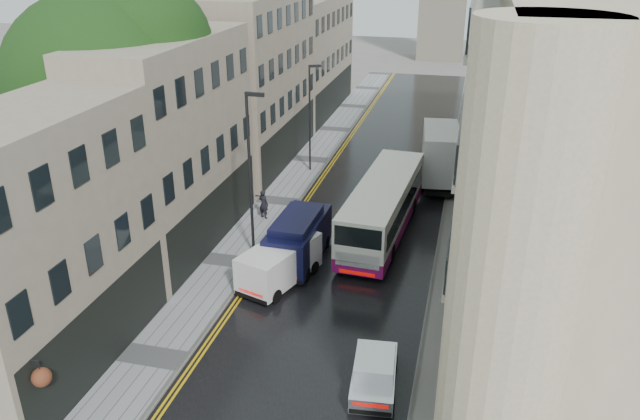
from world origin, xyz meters
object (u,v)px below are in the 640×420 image
at_px(cream_bus, 347,228).
at_px(tree_far, 213,82).
at_px(white_lorry, 424,163).
at_px(pedestrian, 264,204).
at_px(silver_hatchback, 351,392).
at_px(navy_van, 268,251).
at_px(lamp_post_near, 250,177).
at_px(tree_near, 106,121).
at_px(lamp_post_far, 310,119).
at_px(white_van, 244,273).

bearing_deg(cream_bus, tree_far, 140.04).
height_order(white_lorry, pedestrian, white_lorry).
distance_m(silver_hatchback, pedestrian, 16.88).
bearing_deg(navy_van, lamp_post_near, 129.44).
distance_m(white_lorry, pedestrian, 11.17).
height_order(tree_near, lamp_post_far, tree_near).
bearing_deg(white_lorry, tree_near, -148.66).
height_order(tree_far, white_lorry, tree_far).
height_order(tree_far, lamp_post_near, tree_far).
distance_m(white_van, lamp_post_far, 17.20).
xyz_separation_m(tree_near, white_lorry, (15.40, 11.62, -4.93)).
height_order(navy_van, pedestrian, navy_van).
bearing_deg(lamp_post_far, tree_far, 162.57).
height_order(pedestrian, lamp_post_near, lamp_post_near).
relative_size(tree_near, lamp_post_far, 1.86).
xyz_separation_m(white_van, pedestrian, (-1.78, 8.13, -0.05)).
relative_size(white_van, navy_van, 0.86).
distance_m(tree_far, cream_bus, 17.31).
xyz_separation_m(white_van, lamp_post_far, (-1.25, 16.92, 2.79)).
bearing_deg(lamp_post_near, white_lorry, 58.32).
xyz_separation_m(cream_bus, lamp_post_near, (-4.81, -1.18, 2.85)).
bearing_deg(cream_bus, tree_near, -169.44).
bearing_deg(white_lorry, pedestrian, -147.63).
bearing_deg(silver_hatchback, white_lorry, 83.38).
bearing_deg(white_lorry, navy_van, -121.46).
height_order(cream_bus, white_van, cream_bus).
distance_m(navy_van, lamp_post_far, 15.44).
bearing_deg(pedestrian, cream_bus, 169.34).
height_order(cream_bus, silver_hatchback, cream_bus).
height_order(tree_far, navy_van, tree_far).
bearing_deg(navy_van, silver_hatchback, -53.30).
height_order(cream_bus, navy_van, cream_bus).
xyz_separation_m(cream_bus, white_van, (-3.96, -4.86, -0.52)).
xyz_separation_m(silver_hatchback, navy_van, (-5.87, 8.37, 0.69)).
distance_m(silver_hatchback, navy_van, 10.25).
bearing_deg(white_van, lamp_post_far, 112.58).
bearing_deg(white_lorry, white_van, -120.67).
bearing_deg(lamp_post_near, white_van, -73.83).
height_order(cream_bus, pedestrian, cream_bus).
height_order(silver_hatchback, lamp_post_far, lamp_post_far).
xyz_separation_m(tree_near, navy_van, (9.03, -1.58, -5.56)).
relative_size(white_lorry, lamp_post_far, 1.02).
height_order(silver_hatchback, lamp_post_near, lamp_post_near).
distance_m(tree_near, navy_van, 10.72).
height_order(tree_near, tree_far, tree_near).
xyz_separation_m(tree_far, lamp_post_near, (7.26, -12.68, -1.80)).
distance_m(white_lorry, lamp_post_far, 8.66).
relative_size(tree_near, tree_far, 1.11).
height_order(silver_hatchback, navy_van, navy_van).
bearing_deg(tree_near, lamp_post_near, 2.40).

